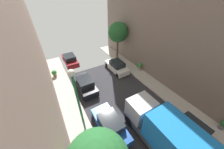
{
  "coord_description": "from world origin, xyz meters",
  "views": [
    {
      "loc": [
        -5.38,
        1.08,
        10.1
      ],
      "look_at": [
        1.24,
        12.33,
        0.5
      ],
      "focal_mm": 19.04,
      "sensor_mm": 36.0,
      "label": 1
    }
  ],
  "objects_px": {
    "parked_car_right_2": "(189,129)",
    "parked_car_left_2": "(85,84)",
    "parked_car_right_3": "(117,66)",
    "delivery_truck": "(166,135)",
    "lamp_post": "(77,97)",
    "parked_car_left_1": "(110,125)",
    "potted_plant_0": "(223,125)",
    "potted_plant_1": "(139,66)",
    "parked_car_left_3": "(70,60)",
    "potted_plant_2": "(54,73)",
    "street_tree_1": "(118,33)"
  },
  "relations": [
    {
      "from": "delivery_truck",
      "to": "potted_plant_0",
      "type": "relative_size",
      "value": 7.28
    },
    {
      "from": "parked_car_left_1",
      "to": "lamp_post",
      "type": "relative_size",
      "value": 0.67
    },
    {
      "from": "lamp_post",
      "to": "parked_car_right_3",
      "type": "bearing_deg",
      "value": 41.41
    },
    {
      "from": "parked_car_left_1",
      "to": "potted_plant_0",
      "type": "relative_size",
      "value": 4.63
    },
    {
      "from": "parked_car_left_1",
      "to": "potted_plant_1",
      "type": "height_order",
      "value": "parked_car_left_1"
    },
    {
      "from": "parked_car_left_2",
      "to": "lamp_post",
      "type": "relative_size",
      "value": 0.67
    },
    {
      "from": "parked_car_right_3",
      "to": "potted_plant_0",
      "type": "xyz_separation_m",
      "value": [
        2.93,
        -12.36,
        -0.08
      ]
    },
    {
      "from": "parked_car_right_3",
      "to": "parked_car_left_3",
      "type": "bearing_deg",
      "value": 134.65
    },
    {
      "from": "delivery_truck",
      "to": "parked_car_left_2",
      "type": "bearing_deg",
      "value": 106.32
    },
    {
      "from": "parked_car_left_2",
      "to": "delivery_truck",
      "type": "xyz_separation_m",
      "value": [
        2.7,
        -9.22,
        1.07
      ]
    },
    {
      "from": "potted_plant_0",
      "to": "parked_car_left_2",
      "type": "bearing_deg",
      "value": 127.4
    },
    {
      "from": "parked_car_left_2",
      "to": "parked_car_right_2",
      "type": "height_order",
      "value": "same"
    },
    {
      "from": "potted_plant_1",
      "to": "parked_car_right_2",
      "type": "bearing_deg",
      "value": -107.09
    },
    {
      "from": "parked_car_left_3",
      "to": "lamp_post",
      "type": "relative_size",
      "value": 0.67
    },
    {
      "from": "delivery_truck",
      "to": "lamp_post",
      "type": "xyz_separation_m",
      "value": [
        -4.6,
        4.25,
        2.39
      ]
    },
    {
      "from": "parked_car_left_3",
      "to": "street_tree_1",
      "type": "distance_m",
      "value": 8.7
    },
    {
      "from": "parked_car_right_2",
      "to": "parked_car_left_2",
      "type": "bearing_deg",
      "value": 119.14
    },
    {
      "from": "parked_car_left_3",
      "to": "potted_plant_2",
      "type": "bearing_deg",
      "value": -138.16
    },
    {
      "from": "delivery_truck",
      "to": "street_tree_1",
      "type": "bearing_deg",
      "value": 70.92
    },
    {
      "from": "parked_car_right_3",
      "to": "lamp_post",
      "type": "distance_m",
      "value": 10.33
    },
    {
      "from": "parked_car_left_3",
      "to": "potted_plant_0",
      "type": "distance_m",
      "value": 19.68
    },
    {
      "from": "parked_car_left_3",
      "to": "street_tree_1",
      "type": "relative_size",
      "value": 0.71
    },
    {
      "from": "parked_car_left_3",
      "to": "delivery_truck",
      "type": "distance_m",
      "value": 16.41
    },
    {
      "from": "parked_car_right_2",
      "to": "street_tree_1",
      "type": "height_order",
      "value": "street_tree_1"
    },
    {
      "from": "delivery_truck",
      "to": "street_tree_1",
      "type": "xyz_separation_m",
      "value": [
        4.77,
        13.79,
        2.72
      ]
    },
    {
      "from": "parked_car_left_3",
      "to": "lamp_post",
      "type": "bearing_deg",
      "value": -99.07
    },
    {
      "from": "parked_car_left_3",
      "to": "parked_car_right_3",
      "type": "relative_size",
      "value": 1.0
    },
    {
      "from": "parked_car_left_1",
      "to": "parked_car_right_2",
      "type": "bearing_deg",
      "value": -34.08
    },
    {
      "from": "potted_plant_2",
      "to": "potted_plant_1",
      "type": "bearing_deg",
      "value": -22.46
    },
    {
      "from": "parked_car_right_3",
      "to": "delivery_truck",
      "type": "height_order",
      "value": "delivery_truck"
    },
    {
      "from": "potted_plant_1",
      "to": "potted_plant_2",
      "type": "distance_m",
      "value": 12.04
    },
    {
      "from": "delivery_truck",
      "to": "potted_plant_2",
      "type": "relative_size",
      "value": 7.07
    },
    {
      "from": "lamp_post",
      "to": "delivery_truck",
      "type": "bearing_deg",
      "value": -42.74
    },
    {
      "from": "potted_plant_0",
      "to": "lamp_post",
      "type": "relative_size",
      "value": 0.15
    },
    {
      "from": "parked_car_left_1",
      "to": "potted_plant_0",
      "type": "distance_m",
      "value": 9.64
    },
    {
      "from": "parked_car_left_3",
      "to": "parked_car_right_2",
      "type": "xyz_separation_m",
      "value": [
        5.4,
        -16.62,
        0.0
      ]
    },
    {
      "from": "parked_car_left_2",
      "to": "delivery_truck",
      "type": "height_order",
      "value": "delivery_truck"
    },
    {
      "from": "street_tree_1",
      "to": "lamp_post",
      "type": "bearing_deg",
      "value": -134.49
    },
    {
      "from": "delivery_truck",
      "to": "street_tree_1",
      "type": "relative_size",
      "value": 1.12
    },
    {
      "from": "parked_car_right_2",
      "to": "delivery_truck",
      "type": "bearing_deg",
      "value": 170.18
    },
    {
      "from": "parked_car_right_3",
      "to": "potted_plant_2",
      "type": "distance_m",
      "value": 8.72
    },
    {
      "from": "parked_car_right_3",
      "to": "potted_plant_0",
      "type": "height_order",
      "value": "parked_car_right_3"
    },
    {
      "from": "parked_car_right_2",
      "to": "potted_plant_1",
      "type": "distance_m",
      "value": 9.95
    },
    {
      "from": "parked_car_left_3",
      "to": "parked_car_right_2",
      "type": "height_order",
      "value": "same"
    },
    {
      "from": "parked_car_left_3",
      "to": "street_tree_1",
      "type": "xyz_separation_m",
      "value": [
        7.47,
        -2.37,
        3.79
      ]
    },
    {
      "from": "parked_car_left_3",
      "to": "delivery_truck",
      "type": "bearing_deg",
      "value": -80.51
    },
    {
      "from": "parked_car_left_3",
      "to": "parked_car_right_2",
      "type": "relative_size",
      "value": 1.0
    },
    {
      "from": "potted_plant_0",
      "to": "potted_plant_1",
      "type": "xyz_separation_m",
      "value": [
        -0.01,
        10.72,
        0.13
      ]
    },
    {
      "from": "parked_car_left_3",
      "to": "potted_plant_2",
      "type": "height_order",
      "value": "parked_car_left_3"
    },
    {
      "from": "parked_car_right_2",
      "to": "potted_plant_0",
      "type": "distance_m",
      "value": 3.17
    }
  ]
}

